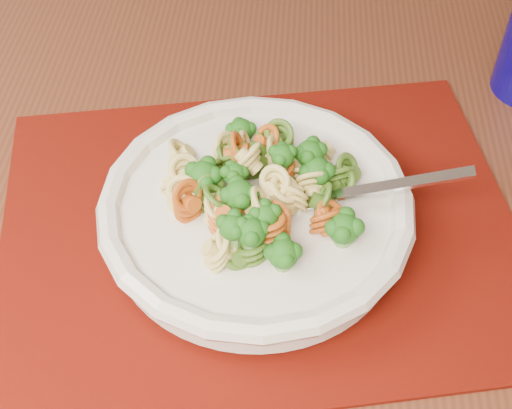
{
  "coord_description": "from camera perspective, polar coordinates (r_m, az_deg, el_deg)",
  "views": [
    {
      "loc": [
        0.53,
        0.13,
        1.2
      ],
      "look_at": [
        0.55,
        0.52,
        0.76
      ],
      "focal_mm": 50.0,
      "sensor_mm": 36.0,
      "label": 1
    }
  ],
  "objects": [
    {
      "name": "dining_table",
      "position": [
        0.75,
        -1.52,
        -1.68
      ],
      "size": [
        1.6,
        1.12,
        0.71
      ],
      "rotation": [
        0.0,
        0.0,
        -0.1
      ],
      "color": "#4F2616",
      "rests_on": "ground"
    },
    {
      "name": "fork",
      "position": [
        0.59,
        4.22,
        0.4
      ],
      "size": [
        0.18,
        0.05,
        0.08
      ],
      "primitive_type": null,
      "rotation": [
        0.0,
        -0.35,
        -0.13
      ],
      "color": "silver",
      "rests_on": "pasta_bowl"
    },
    {
      "name": "placemat",
      "position": [
        0.63,
        0.32,
        -1.9
      ],
      "size": [
        0.48,
        0.39,
        0.0
      ],
      "primitive_type": "cube",
      "rotation": [
        0.0,
        0.0,
        0.09
      ],
      "color": "#591003",
      "rests_on": "dining_table"
    },
    {
      "name": "pasta_broccoli_heap",
      "position": [
        0.59,
        -0.0,
        0.38
      ],
      "size": [
        0.23,
        0.23,
        0.06
      ],
      "primitive_type": null,
      "color": "#DAB96C",
      "rests_on": "pasta_bowl"
    },
    {
      "name": "pasta_bowl",
      "position": [
        0.6,
        -0.0,
        -0.61
      ],
      "size": [
        0.27,
        0.27,
        0.05
      ],
      "color": "silver",
      "rests_on": "placemat"
    }
  ]
}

